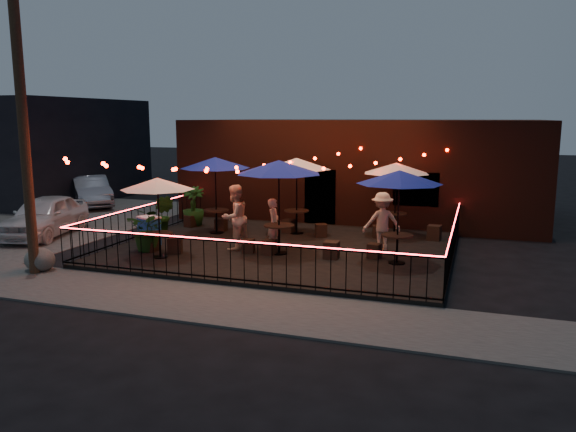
# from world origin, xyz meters

# --- Properties ---
(ground) EXTENTS (110.00, 110.00, 0.00)m
(ground) POSITION_xyz_m (0.00, 0.00, 0.00)
(ground) COLOR black
(ground) RESTS_ON ground
(patio) EXTENTS (10.00, 8.00, 0.15)m
(patio) POSITION_xyz_m (0.00, 2.00, 0.07)
(patio) COLOR black
(patio) RESTS_ON ground
(sidewalk) EXTENTS (18.00, 2.50, 0.05)m
(sidewalk) POSITION_xyz_m (0.00, -3.25, 0.03)
(sidewalk) COLOR #3C3937
(sidewalk) RESTS_ON ground
(parking_lot) EXTENTS (11.00, 12.00, 0.02)m
(parking_lot) POSITION_xyz_m (-12.00, 4.00, 0.01)
(parking_lot) COLOR #3C3937
(parking_lot) RESTS_ON ground
(brick_building) EXTENTS (14.00, 8.00, 4.00)m
(brick_building) POSITION_xyz_m (1.00, 9.99, 2.00)
(brick_building) COLOR #33150D
(brick_building) RESTS_ON ground
(background_building) EXTENTS (12.00, 9.00, 5.00)m
(background_building) POSITION_xyz_m (-18.00, 9.00, 2.50)
(background_building) COLOR black
(background_building) RESTS_ON ground
(utility_pole) EXTENTS (0.26, 0.26, 8.00)m
(utility_pole) POSITION_xyz_m (-5.40, -2.60, 4.00)
(utility_pole) COLOR #372216
(utility_pole) RESTS_ON ground
(fence_front) EXTENTS (10.00, 0.04, 1.04)m
(fence_front) POSITION_xyz_m (0.00, -2.00, 0.66)
(fence_front) COLOR black
(fence_front) RESTS_ON patio
(fence_left) EXTENTS (0.04, 8.00, 1.04)m
(fence_left) POSITION_xyz_m (-5.00, 2.00, 0.66)
(fence_left) COLOR black
(fence_left) RESTS_ON patio
(fence_right) EXTENTS (0.04, 8.00, 1.04)m
(fence_right) POSITION_xyz_m (5.00, 2.00, 0.66)
(fence_right) COLOR black
(fence_right) RESTS_ON patio
(festoon_lights) EXTENTS (10.02, 8.72, 1.32)m
(festoon_lights) POSITION_xyz_m (-1.01, 1.70, 2.52)
(festoon_lights) COLOR #FF1100
(festoon_lights) RESTS_ON ground
(cafe_table_0) EXTENTS (2.63, 2.63, 2.29)m
(cafe_table_0) POSITION_xyz_m (-2.93, -0.43, 2.24)
(cafe_table_0) COLOR black
(cafe_table_0) RESTS_ON patio
(cafe_table_1) EXTENTS (2.93, 2.93, 2.62)m
(cafe_table_1) POSITION_xyz_m (-2.92, 3.21, 2.55)
(cafe_table_1) COLOR black
(cafe_table_1) RESTS_ON patio
(cafe_table_2) EXTENTS (2.66, 2.66, 2.74)m
(cafe_table_2) POSITION_xyz_m (0.13, 1.10, 2.66)
(cafe_table_2) COLOR black
(cafe_table_2) RESTS_ON patio
(cafe_table_3) EXTENTS (2.59, 2.59, 2.60)m
(cafe_table_3) POSITION_xyz_m (-0.28, 4.04, 2.53)
(cafe_table_3) COLOR black
(cafe_table_3) RESTS_ON patio
(cafe_table_4) EXTENTS (2.71, 2.71, 2.56)m
(cafe_table_4) POSITION_xyz_m (3.57, 1.09, 2.49)
(cafe_table_4) COLOR black
(cafe_table_4) RESTS_ON patio
(cafe_table_5) EXTENTS (2.65, 2.65, 2.46)m
(cafe_table_5) POSITION_xyz_m (2.96, 4.80, 2.40)
(cafe_table_5) COLOR black
(cafe_table_5) RESTS_ON patio
(bistro_chair_0) EXTENTS (0.44, 0.44, 0.48)m
(bistro_chair_0) POSITION_xyz_m (-3.63, 0.16, 0.39)
(bistro_chair_0) COLOR black
(bistro_chair_0) RESTS_ON patio
(bistro_chair_1) EXTENTS (0.51, 0.51, 0.47)m
(bistro_chair_1) POSITION_xyz_m (-2.79, 0.17, 0.38)
(bistro_chair_1) COLOR black
(bistro_chair_1) RESTS_ON patio
(bistro_chair_2) EXTENTS (0.45, 0.45, 0.43)m
(bistro_chair_2) POSITION_xyz_m (-4.31, 3.91, 0.36)
(bistro_chair_2) COLOR black
(bistro_chair_2) RESTS_ON patio
(bistro_chair_3) EXTENTS (0.37, 0.37, 0.43)m
(bistro_chair_3) POSITION_xyz_m (-2.93, 3.58, 0.37)
(bistro_chair_3) COLOR black
(bistro_chair_3) RESTS_ON patio
(bistro_chair_4) EXTENTS (0.40, 0.40, 0.40)m
(bistro_chair_4) POSITION_xyz_m (-0.76, 0.89, 0.35)
(bistro_chair_4) COLOR black
(bistro_chair_4) RESTS_ON patio
(bistro_chair_5) EXTENTS (0.41, 0.41, 0.43)m
(bistro_chair_5) POSITION_xyz_m (-0.10, 0.91, 0.37)
(bistro_chair_5) COLOR black
(bistro_chair_5) RESTS_ON patio
(bistro_chair_6) EXTENTS (0.48, 0.48, 0.46)m
(bistro_chair_6) POSITION_xyz_m (-0.57, 4.10, 0.38)
(bistro_chair_6) COLOR black
(bistro_chair_6) RESTS_ON patio
(bistro_chair_7) EXTENTS (0.48, 0.48, 0.43)m
(bistro_chair_7) POSITION_xyz_m (0.67, 3.78, 0.37)
(bistro_chair_7) COLOR black
(bistro_chair_7) RESTS_ON patio
(bistro_chair_8) EXTENTS (0.42, 0.42, 0.49)m
(bistro_chair_8) POSITION_xyz_m (1.73, 1.05, 0.39)
(bistro_chair_8) COLOR black
(bistro_chair_8) RESTS_ON patio
(bistro_chair_9) EXTENTS (0.39, 0.39, 0.41)m
(bistro_chair_9) POSITION_xyz_m (2.87, 1.50, 0.35)
(bistro_chair_9) COLOR black
(bistro_chair_9) RESTS_ON patio
(bistro_chair_10) EXTENTS (0.42, 0.42, 0.40)m
(bistro_chair_10) POSITION_xyz_m (2.49, 4.31, 0.35)
(bistro_chair_10) COLOR black
(bistro_chair_10) RESTS_ON patio
(bistro_chair_11) EXTENTS (0.46, 0.46, 0.48)m
(bistro_chair_11) POSITION_xyz_m (4.30, 4.48, 0.39)
(bistro_chair_11) COLOR black
(bistro_chair_11) RESTS_ON patio
(patron_a) EXTENTS (0.43, 0.60, 1.55)m
(patron_a) POSITION_xyz_m (-0.21, 1.60, 0.92)
(patron_a) COLOR tan
(patron_a) RESTS_ON patio
(patron_b) EXTENTS (1.04, 1.16, 1.97)m
(patron_b) POSITION_xyz_m (-1.32, 1.19, 1.13)
(patron_b) COLOR tan
(patron_b) RESTS_ON patio
(patron_c) EXTENTS (1.31, 1.06, 1.76)m
(patron_c) POSITION_xyz_m (2.91, 2.47, 1.03)
(patron_c) COLOR beige
(patron_c) RESTS_ON patio
(potted_shrub_a) EXTENTS (1.20, 1.04, 1.31)m
(potted_shrub_a) POSITION_xyz_m (-3.66, 0.16, 0.81)
(potted_shrub_a) COLOR #143F12
(potted_shrub_a) RESTS_ON patio
(potted_shrub_b) EXTENTS (0.83, 0.71, 1.36)m
(potted_shrub_b) POSITION_xyz_m (-4.53, 2.38, 0.83)
(potted_shrub_b) COLOR #193B0F
(potted_shrub_b) RESTS_ON patio
(potted_shrub_c) EXTENTS (1.05, 1.05, 1.45)m
(potted_shrub_c) POSITION_xyz_m (-4.32, 4.16, 0.87)
(potted_shrub_c) COLOR #12370C
(potted_shrub_c) RESTS_ON patio
(cooler) EXTENTS (0.82, 0.72, 0.90)m
(cooler) POSITION_xyz_m (-4.12, 0.89, 0.61)
(cooler) COLOR #144AA1
(cooler) RESTS_ON patio
(boulder) EXTENTS (0.96, 0.85, 0.68)m
(boulder) POSITION_xyz_m (-5.44, -2.36, 0.34)
(boulder) COLOR #4C4C47
(boulder) RESTS_ON ground
(car_white) EXTENTS (2.67, 4.46, 1.42)m
(car_white) POSITION_xyz_m (-8.69, 1.47, 0.71)
(car_white) COLOR beige
(car_white) RESTS_ON ground
(car_silver) EXTENTS (4.13, 4.10, 1.42)m
(car_silver) POSITION_xyz_m (-11.59, 7.62, 0.71)
(car_silver) COLOR gray
(car_silver) RESTS_ON ground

